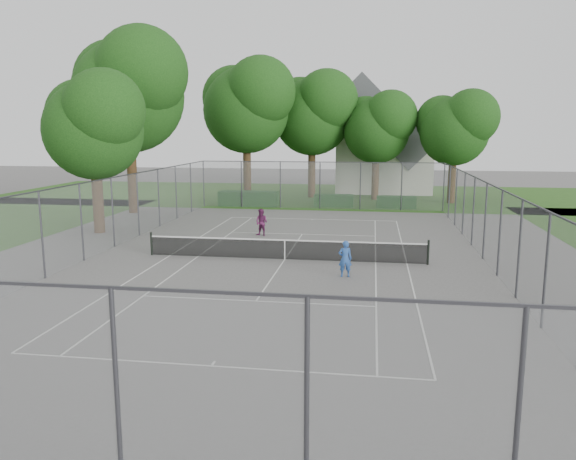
# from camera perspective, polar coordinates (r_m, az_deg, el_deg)

# --- Properties ---
(ground) EXTENTS (120.00, 120.00, 0.00)m
(ground) POSITION_cam_1_polar(r_m,az_deg,el_deg) (25.69, -0.33, -3.02)
(ground) COLOR #5F5D5A
(ground) RESTS_ON ground
(grass_far) EXTENTS (60.00, 20.00, 0.00)m
(grass_far) POSITION_cam_1_polar(r_m,az_deg,el_deg) (51.20, 4.19, 3.56)
(grass_far) COLOR #254F16
(grass_far) RESTS_ON ground
(court_markings) EXTENTS (11.03, 23.83, 0.01)m
(court_markings) POSITION_cam_1_polar(r_m,az_deg,el_deg) (25.69, -0.33, -3.01)
(court_markings) COLOR silver
(court_markings) RESTS_ON ground
(tennis_net) EXTENTS (12.87, 0.10, 1.10)m
(tennis_net) POSITION_cam_1_polar(r_m,az_deg,el_deg) (25.58, -0.33, -1.91)
(tennis_net) COLOR black
(tennis_net) RESTS_ON ground
(perimeter_fence) EXTENTS (18.08, 34.08, 3.52)m
(perimeter_fence) POSITION_cam_1_polar(r_m,az_deg,el_deg) (25.34, -0.34, 0.96)
(perimeter_fence) COLOR #38383D
(perimeter_fence) RESTS_ON ground
(tree_far_left) EXTENTS (8.13, 7.42, 11.69)m
(tree_far_left) POSITION_cam_1_polar(r_m,az_deg,el_deg) (47.22, -4.16, 12.77)
(tree_far_left) COLOR #392514
(tree_far_left) RESTS_ON ground
(tree_far_midleft) EXTENTS (7.58, 6.92, 10.89)m
(tree_far_midleft) POSITION_cam_1_polar(r_m,az_deg,el_deg) (49.20, 2.57, 12.04)
(tree_far_midleft) COLOR #392514
(tree_far_midleft) RESTS_ON ground
(tree_far_midright) EXTENTS (6.32, 5.77, 9.08)m
(tree_far_midright) POSITION_cam_1_polar(r_m,az_deg,el_deg) (48.08, 9.09, 10.48)
(tree_far_midright) COLOR #392514
(tree_far_midright) RESTS_ON ground
(tree_far_right) EXTENTS (6.26, 5.72, 9.00)m
(tree_far_right) POSITION_cam_1_polar(r_m,az_deg,el_deg) (47.04, 16.67, 10.13)
(tree_far_right) COLOR #392514
(tree_far_right) RESTS_ON ground
(tree_side_back) EXTENTS (8.85, 8.08, 12.72)m
(tree_side_back) POSITION_cam_1_polar(r_m,az_deg,el_deg) (41.39, -15.86, 13.78)
(tree_side_back) COLOR #392514
(tree_side_back) RESTS_ON ground
(tree_side_front) EXTENTS (6.36, 5.81, 9.14)m
(tree_side_front) POSITION_cam_1_polar(r_m,az_deg,el_deg) (33.65, -19.10, 10.32)
(tree_side_front) COLOR #392514
(tree_side_front) RESTS_ON ground
(hedge_left) EXTENTS (4.58, 1.37, 1.15)m
(hedge_left) POSITION_cam_1_polar(r_m,az_deg,el_deg) (43.82, -4.02, 3.20)
(hedge_left) COLOR #154215
(hedge_left) RESTS_ON ground
(hedge_mid) EXTENTS (3.02, 0.86, 0.95)m
(hedge_mid) POSITION_cam_1_polar(r_m,az_deg,el_deg) (43.41, 4.66, 3.00)
(hedge_mid) COLOR #154215
(hedge_mid) RESTS_ON ground
(hedge_right) EXTENTS (2.95, 1.08, 0.88)m
(hedge_right) POSITION_cam_1_polar(r_m,az_deg,el_deg) (43.44, 10.93, 2.81)
(hedge_right) COLOR #154215
(hedge_right) RESTS_ON ground
(house) EXTENTS (8.75, 6.78, 10.89)m
(house) POSITION_cam_1_polar(r_m,az_deg,el_deg) (54.68, 9.74, 8.46)
(house) COLOR silver
(house) RESTS_ON ground
(girl_player) EXTENTS (0.59, 0.44, 1.49)m
(girl_player) POSITION_cam_1_polar(r_m,az_deg,el_deg) (22.70, 5.82, -2.92)
(girl_player) COLOR #2D5AAB
(girl_player) RESTS_ON ground
(woman_player) EXTENTS (0.90, 0.80, 1.52)m
(woman_player) POSITION_cam_1_polar(r_m,az_deg,el_deg) (31.34, -2.70, 0.78)
(woman_player) COLOR #63214F
(woman_player) RESTS_ON ground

